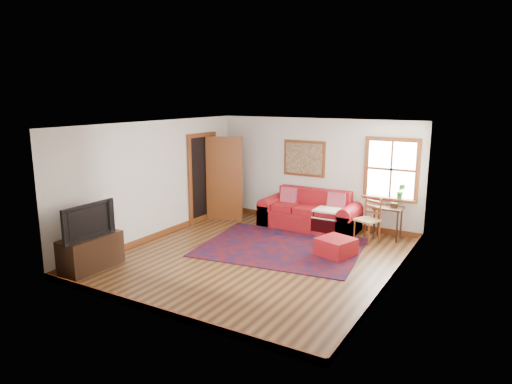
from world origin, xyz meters
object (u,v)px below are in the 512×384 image
Objects in this scene: red_leather_sofa at (310,215)px; red_ottoman at (336,247)px; side_table at (388,213)px; media_cabinet at (91,252)px; ladder_back_chair at (369,218)px.

red_leather_sofa is 1.93m from red_ottoman.
media_cabinet is (-4.06, -4.38, -0.28)m from side_table.
ladder_back_chair is at bearing 47.00° from media_cabinet.
ladder_back_chair is (0.26, 1.23, 0.32)m from red_ottoman.
red_leather_sofa is 3.68× the size of red_ottoman.
red_ottoman is 1.72m from side_table.
ladder_back_chair reaches higher than side_table.
side_table is 5.98m from media_cabinet.
ladder_back_chair is at bearing -131.22° from side_table.
red_leather_sofa reaches higher than side_table.
red_ottoman is at bearing -101.94° from ladder_back_chair.
red_leather_sofa reaches higher than red_ottoman.
side_table reaches higher than red_ottoman.
side_table is 0.47m from ladder_back_chair.
red_leather_sofa is 3.21× the size of side_table.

